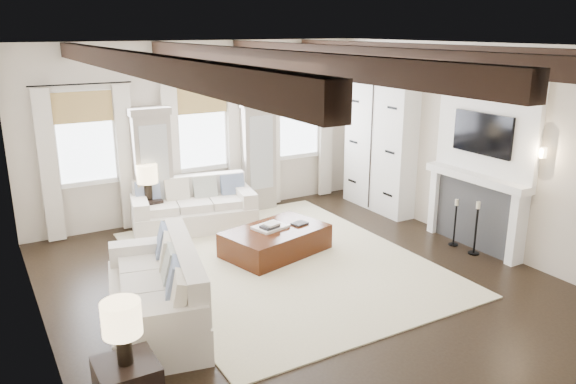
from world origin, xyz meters
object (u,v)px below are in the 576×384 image
sofa_back (193,209)px  sofa_left (160,293)px  side_table_back (150,215)px  ottoman (276,241)px

sofa_back → sofa_left: bearing=-117.6°
sofa_left → side_table_back: size_ratio=4.05×
sofa_left → side_table_back: 3.26m
sofa_left → ottoman: sofa_left is taller
side_table_back → sofa_back: bearing=-16.7°
sofa_back → side_table_back: sofa_back is taller
sofa_back → sofa_left: (-1.54, -2.94, 0.03)m
sofa_back → sofa_left: sofa_left is taller
ottoman → side_table_back: 2.41m
sofa_left → ottoman: size_ratio=1.52×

